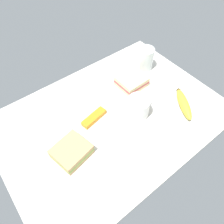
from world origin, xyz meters
TOP-DOWN VIEW (x-y plane):
  - tabletop at (0.00, 0.00)cm, footprint 90.00×64.00cm
  - coffee_mug_black at (-9.08, 5.26)cm, footprint 11.49×8.98cm
  - sandwich_main at (21.75, 4.66)cm, footprint 13.91×12.97cm
  - sandwich_side at (-18.18, -8.83)cm, footprint 12.19×11.02cm
  - glass_of_milk at (-31.15, -14.30)cm, footprint 7.87×7.87cm
  - banana at (-26.88, 14.38)cm, footprint 11.91×16.01cm
  - spoon at (7.40, 16.40)cm, footprint 9.94×7.43cm
  - snack_bar at (6.52, -3.44)cm, footprint 11.63×5.32cm
  - paper_napkin at (20.49, -18.28)cm, footprint 21.47×21.47cm

SIDE VIEW (x-z plane):
  - tabletop at x=0.00cm, z-range 0.00..2.00cm
  - paper_napkin at x=20.49cm, z-range 2.00..2.30cm
  - spoon at x=7.40cm, z-range 1.98..2.78cm
  - snack_bar at x=6.52cm, z-range 2.00..4.00cm
  - banana at x=-26.88cm, z-range 2.00..5.69cm
  - sandwich_main at x=21.75cm, z-range 2.00..6.40cm
  - sandwich_side at x=-18.18cm, z-range 2.00..6.40cm
  - coffee_mug_black at x=-9.08cm, z-range 2.13..10.73cm
  - glass_of_milk at x=-31.15cm, z-range 1.51..12.19cm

